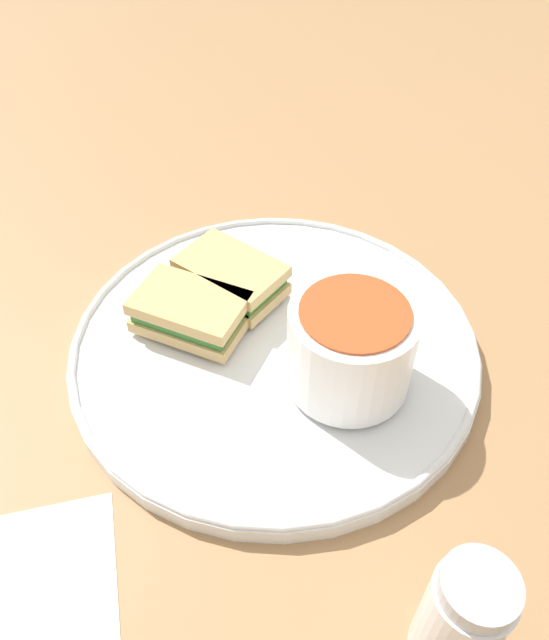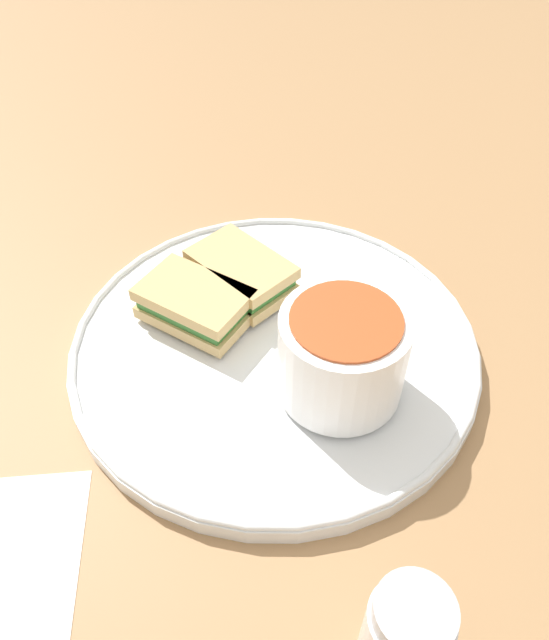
{
  "view_description": "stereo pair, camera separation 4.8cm",
  "coord_description": "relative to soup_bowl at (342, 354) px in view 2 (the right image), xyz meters",
  "views": [
    {
      "loc": [
        -0.01,
        -0.34,
        0.38
      ],
      "look_at": [
        0.0,
        0.0,
        0.04
      ],
      "focal_mm": 35.0,
      "sensor_mm": 36.0,
      "label": 1
    },
    {
      "loc": [
        0.04,
        -0.34,
        0.38
      ],
      "look_at": [
        0.0,
        0.0,
        0.04
      ],
      "focal_mm": 35.0,
      "sensor_mm": 36.0,
      "label": 2
    }
  ],
  "objects": [
    {
      "name": "sandwich_half_near",
      "position": [
        -0.09,
        0.1,
        -0.02
      ],
      "size": [
        0.1,
        0.1,
        0.03
      ],
      "rotation": [
        0.0,
        0.0,
        2.46
      ],
      "color": "tan",
      "rests_on": "plate"
    },
    {
      "name": "sandwich_half_far",
      "position": [
        -0.12,
        0.06,
        -0.02
      ],
      "size": [
        0.1,
        0.09,
        0.03
      ],
      "rotation": [
        0.0,
        0.0,
        2.69
      ],
      "color": "tan",
      "rests_on": "plate"
    },
    {
      "name": "soup_bowl",
      "position": [
        0.0,
        0.0,
        0.0
      ],
      "size": [
        0.09,
        0.09,
        0.07
      ],
      "color": "white",
      "rests_on": "plate"
    },
    {
      "name": "ground_plane",
      "position": [
        -0.05,
        0.04,
        -0.05
      ],
      "size": [
        2.4,
        2.4,
        0.0
      ],
      "primitive_type": "plane",
      "color": "#9E754C"
    },
    {
      "name": "spoon",
      "position": [
        0.01,
        0.1,
        -0.03
      ],
      "size": [
        0.03,
        0.12,
        0.01
      ],
      "rotation": [
        0.0,
        0.0,
        8.03
      ],
      "color": "silver",
      "rests_on": "plate"
    },
    {
      "name": "plate",
      "position": [
        -0.05,
        0.04,
        -0.04
      ],
      "size": [
        0.33,
        0.33,
        0.02
      ],
      "color": "white",
      "rests_on": "ground_plane"
    }
  ]
}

